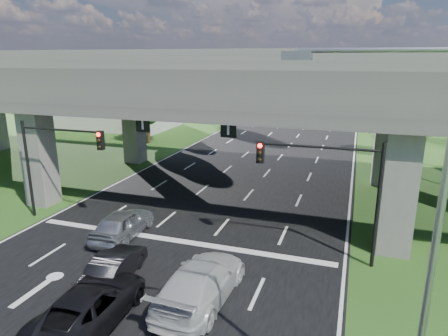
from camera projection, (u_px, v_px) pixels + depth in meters
The scene contains 19 objects.
ground at pixel (143, 273), 18.40m from camera, with size 160.00×160.00×0.00m, color #264817.
road at pixel (216, 201), 27.54m from camera, with size 18.00×120.00×0.03m, color black.
overpass at pixel (225, 83), 27.27m from camera, with size 80.00×15.00×10.00m.
warehouse at pixel (105, 112), 57.83m from camera, with size 20.00×10.00×4.00m, color #9E9E99.
signal_right at pixel (330, 178), 18.49m from camera, with size 5.76×0.54×6.00m.
signal_left at pixel (55, 153), 23.29m from camera, with size 5.76×0.54×6.00m.
streetlight_near at pixel (414, 243), 8.27m from camera, with size 3.38×0.25×10.00m.
streetlight_far at pixel (374, 101), 35.69m from camera, with size 3.38×0.25×10.00m.
streetlight_beyond at pixel (371, 89), 50.32m from camera, with size 3.38×0.25×10.00m.
tree_left_near at pixel (147, 102), 45.16m from camera, with size 4.50×4.50×7.80m.
tree_left_mid at pixel (157, 100), 53.57m from camera, with size 3.91×3.90×6.76m.
tree_left_far at pixel (206, 89), 59.40m from camera, with size 4.80×4.80×8.32m.
tree_right_near at pixel (404, 112), 38.81m from camera, with size 4.20×4.20×7.28m.
tree_right_mid at pixel (426, 107), 45.29m from camera, with size 3.91×3.90×6.76m.
tree_right_far at pixel (385, 95), 53.66m from camera, with size 4.50×4.50×7.80m.
car_silver at pixel (123, 224), 21.81m from camera, with size 1.86×4.62×1.57m, color #B8B9C0.
car_dark at pixel (115, 266), 17.63m from camera, with size 1.41×4.03×1.33m, color black.
car_white at pixel (201, 282), 16.03m from camera, with size 2.33×5.74×1.67m, color #B9B9B9.
car_trailing at pixel (90, 306), 14.65m from camera, with size 2.49×5.40×1.50m, color black.
Camera 1 is at (8.76, -14.42, 9.55)m, focal length 32.00 mm.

